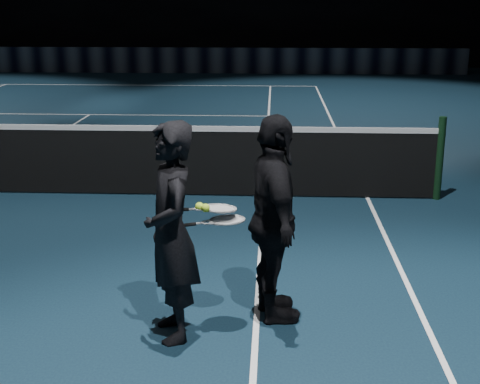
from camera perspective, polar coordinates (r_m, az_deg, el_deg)
The scene contains 7 objects.
net_post_right at distance 9.10m, azimuth 16.67°, elevation 2.75°, with size 0.10×0.10×1.10m, color black.
sponsor_backdrop at distance 24.57m, azimuth -7.13°, elevation 11.10°, with size 22.00×0.15×0.90m, color black.
player_a at distance 5.08m, azimuth -5.90°, elevation -3.47°, with size 0.62×0.41×1.70m, color black.
player_b at distance 5.35m, azimuth 2.92°, elevation -2.39°, with size 1.00×0.42×1.70m, color black.
racket_lower at distance 5.19m, azimuth -1.12°, elevation -2.41°, with size 0.68×0.22×0.03m, color black, non-canonical shape.
racket_upper at distance 5.18m, azimuth -1.79°, elevation -1.41°, with size 0.68×0.22×0.03m, color black, non-canonical shape.
tennis_balls at distance 5.09m, azimuth -3.21°, elevation -1.11°, with size 0.12×0.10×0.12m, color #AAC329, non-canonical shape.
Camera 1 is at (4.23, -8.61, 2.55)m, focal length 50.00 mm.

